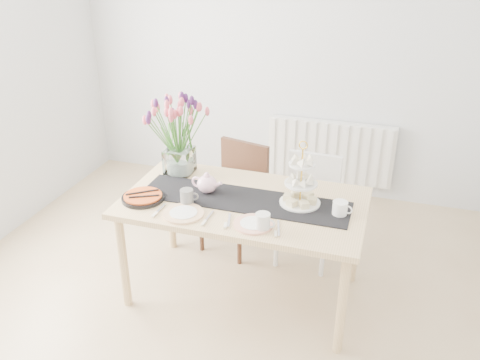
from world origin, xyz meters
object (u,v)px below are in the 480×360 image
(radiator, at_px, (330,151))
(mug_grey, at_px, (187,197))
(tulip_vase, at_px, (177,124))
(cake_stand, at_px, (301,189))
(chair_white, at_px, (310,200))
(plate_left, at_px, (183,213))
(dining_table, at_px, (244,210))
(cream_jug, at_px, (340,208))
(chair_brown, at_px, (237,188))
(mug_white, at_px, (263,222))
(tart_tin, at_px, (143,197))
(plate_right, at_px, (253,224))
(teapot, at_px, (207,184))

(radiator, relative_size, mug_grey, 11.80)
(tulip_vase, xyz_separation_m, cake_stand, (0.94, -0.21, -0.27))
(chair_white, relative_size, plate_left, 3.20)
(dining_table, height_order, mug_grey, mug_grey)
(cream_jug, height_order, mug_grey, mug_grey)
(radiator, height_order, cream_jug, cream_jug)
(chair_brown, xyz_separation_m, cake_stand, (0.61, -0.56, 0.36))
(chair_white, distance_m, plate_left, 1.16)
(dining_table, relative_size, mug_white, 15.07)
(tart_tin, bearing_deg, cake_stand, 14.17)
(radiator, xyz_separation_m, chair_brown, (-0.58, -1.10, 0.05))
(chair_brown, bearing_deg, plate_right, -52.51)
(mug_white, bearing_deg, plate_right, 163.01)
(cake_stand, bearing_deg, tart_tin, -165.83)
(plate_left, bearing_deg, chair_brown, 86.15)
(dining_table, xyz_separation_m, mug_grey, (-0.34, -0.16, 0.13))
(plate_left, xyz_separation_m, plate_right, (0.46, 0.01, -0.00))
(radiator, xyz_separation_m, teapot, (-0.60, -1.70, 0.37))
(tulip_vase, distance_m, teapot, 0.50)
(chair_white, distance_m, tulip_vase, 1.18)
(radiator, xyz_separation_m, cream_jug, (0.30, -1.72, 0.35))
(dining_table, height_order, tart_tin, tart_tin)
(dining_table, relative_size, plate_right, 6.59)
(tulip_vase, bearing_deg, tart_tin, -98.02)
(cake_stand, bearing_deg, mug_white, -111.61)
(chair_white, xyz_separation_m, plate_right, (-0.19, -0.91, 0.27))
(cake_stand, height_order, cream_jug, cake_stand)
(tulip_vase, bearing_deg, chair_white, 21.30)
(cream_jug, bearing_deg, plate_right, -138.36)
(tulip_vase, bearing_deg, plate_right, -37.17)
(mug_grey, bearing_deg, teapot, 47.47)
(chair_brown, relative_size, chair_white, 1.04)
(dining_table, distance_m, chair_white, 0.73)
(cream_jug, height_order, mug_white, mug_white)
(dining_table, height_order, chair_white, chair_white)
(plate_left, bearing_deg, tulip_vase, 115.63)
(radiator, height_order, mug_white, mug_white)
(mug_grey, bearing_deg, dining_table, 3.97)
(plate_right, bearing_deg, cake_stand, 57.93)
(radiator, height_order, mug_grey, mug_grey)
(dining_table, bearing_deg, teapot, 175.16)
(cake_stand, relative_size, plate_right, 1.61)
(dining_table, relative_size, cake_stand, 4.09)
(cream_jug, bearing_deg, teapot, -170.30)
(radiator, height_order, tart_tin, tart_tin)
(teapot, height_order, plate_right, teapot)
(chair_white, bearing_deg, dining_table, -115.55)
(chair_white, distance_m, tart_tin, 1.31)
(tart_tin, distance_m, plate_right, 0.79)
(tulip_vase, bearing_deg, plate_left, -64.37)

